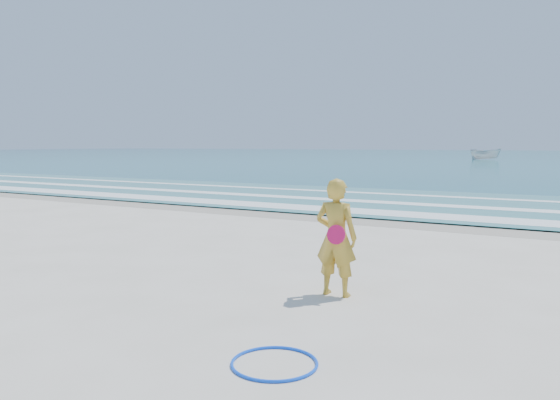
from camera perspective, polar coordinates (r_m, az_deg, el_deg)
The scene contains 10 objects.
ground at distance 8.18m, azimuth -13.80°, elevation -9.51°, with size 400.00×400.00×0.00m, color silver.
wet_sand at distance 15.81m, azimuth 9.39°, elevation -2.02°, with size 400.00×2.40×0.00m, color #B2A893.
ocean at distance 110.82m, azimuth 27.25°, elevation 4.10°, with size 400.00×190.00×0.04m, color #19727F.
shallow at distance 20.53m, azimuth 14.33°, elevation -0.20°, with size 400.00×10.00×0.01m, color #59B7AD.
foam_near at distance 17.01m, azimuth 10.94°, elevation -1.32°, with size 400.00×1.40×0.01m, color white.
foam_mid at distance 19.76m, azimuth 13.70°, elevation -0.39°, with size 400.00×0.90×0.01m, color white.
foam_far at distance 22.93m, azimuth 16.03°, elevation 0.39°, with size 400.00×0.60×0.01m, color white.
hoop at distance 5.55m, azimuth -0.59°, elevation -16.68°, with size 0.86×0.86×0.03m, color #0D4FFA.
boat at distance 80.33m, azimuth 20.66°, elevation 4.52°, with size 1.51×4.02×1.55m, color silver.
woman at distance 7.75m, azimuth 5.89°, elevation -3.90°, with size 0.63×0.43×1.67m.
Camera 1 is at (5.50, -5.67, 2.14)m, focal length 35.00 mm.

